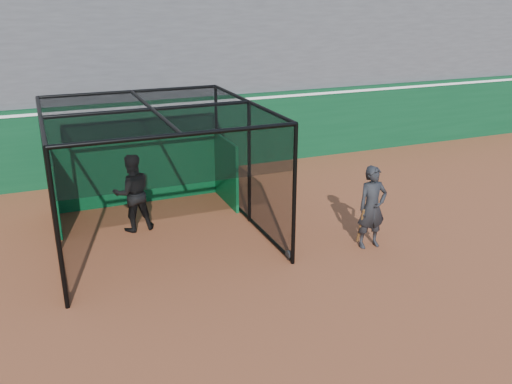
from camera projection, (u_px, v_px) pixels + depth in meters
name	position (u px, v px, depth m)	size (l,w,h in m)	color
ground	(244.00, 296.00, 10.83)	(120.00, 120.00, 0.00)	brown
outfield_wall	(150.00, 137.00, 17.78)	(50.00, 0.50, 2.50)	#0A3C1E
grandstand	(123.00, 30.00, 19.97)	(50.00, 7.85, 8.95)	#4C4C4F
batting_cage	(156.00, 175.00, 13.06)	(4.92, 5.35, 3.19)	black
batter	(132.00, 193.00, 13.59)	(0.97, 0.76, 2.00)	black
on_deck_player	(372.00, 207.00, 12.67)	(0.75, 0.51, 2.00)	black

